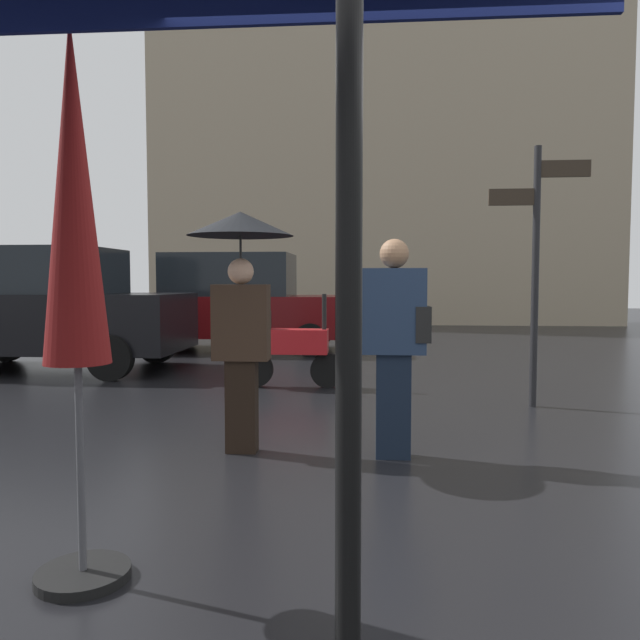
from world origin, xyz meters
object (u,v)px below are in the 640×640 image
at_px(folded_patio_umbrella_near, 74,217).
at_px(parked_car_right, 238,302).
at_px(parked_scooter, 288,345).
at_px(street_signpost, 536,250).
at_px(pedestrian_with_bag, 395,335).
at_px(parked_car_left, 48,308).
at_px(pedestrian_with_umbrella, 241,273).

bearing_deg(folded_patio_umbrella_near, parked_car_right, 97.90).
xyz_separation_m(parked_scooter, street_signpost, (2.89, -1.03, 1.19)).
distance_m(pedestrian_with_bag, parked_car_left, 6.83).
height_order(parked_scooter, street_signpost, street_signpost).
distance_m(folded_patio_umbrella_near, street_signpost, 5.28).
height_order(folded_patio_umbrella_near, street_signpost, street_signpost).
bearing_deg(parked_car_right, parked_scooter, 118.68).
relative_size(pedestrian_with_bag, street_signpost, 0.60).
height_order(folded_patio_umbrella_near, parked_car_left, folded_patio_umbrella_near).
bearing_deg(parked_car_left, pedestrian_with_umbrella, -37.23).
height_order(parked_car_right, street_signpost, street_signpost).
bearing_deg(parked_car_right, pedestrian_with_bag, 119.26).
distance_m(parked_car_left, parked_car_right, 3.76).
relative_size(pedestrian_with_umbrella, parked_car_right, 0.43).
bearing_deg(pedestrian_with_bag, parked_car_left, 42.55).
relative_size(pedestrian_with_bag, parked_car_right, 0.38).
bearing_deg(parked_car_left, parked_car_right, 60.50).
bearing_deg(parked_car_left, parked_scooter, -7.48).
xyz_separation_m(parked_car_left, street_signpost, (6.86, -2.28, 0.77)).
distance_m(folded_patio_umbrella_near, pedestrian_with_bag, 2.72).
relative_size(folded_patio_umbrella_near, street_signpost, 0.90).
distance_m(pedestrian_with_bag, parked_scooter, 3.40).
distance_m(folded_patio_umbrella_near, parked_scooter, 5.38).
height_order(folded_patio_umbrella_near, pedestrian_with_umbrella, folded_patio_umbrella_near).
height_order(pedestrian_with_umbrella, parked_car_left, pedestrian_with_umbrella).
bearing_deg(pedestrian_with_umbrella, parked_scooter, -66.08).
bearing_deg(parked_car_left, street_signpost, -8.33).
bearing_deg(street_signpost, pedestrian_with_umbrella, -144.47).
distance_m(parked_car_left, street_signpost, 7.27).
bearing_deg(parked_scooter, parked_car_right, 124.32).
distance_m(pedestrian_with_umbrella, parked_car_right, 7.42).
bearing_deg(parked_car_right, folded_patio_umbrella_near, 105.82).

